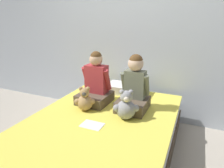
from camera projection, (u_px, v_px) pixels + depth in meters
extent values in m
plane|color=#B2A899|center=(102.00, 155.00, 2.15)|extent=(14.00, 14.00, 0.00)
cube|color=silver|center=(136.00, 29.00, 2.70)|extent=(8.00, 0.06, 2.50)
cube|color=#473828|center=(102.00, 145.00, 2.11)|extent=(1.40, 1.92, 0.24)
cube|color=white|center=(101.00, 128.00, 2.05)|extent=(1.37, 1.88, 0.17)
cube|color=#E5D64C|center=(101.00, 120.00, 2.01)|extent=(1.39, 1.90, 0.03)
cube|color=brown|center=(95.00, 98.00, 2.37)|extent=(0.37, 0.38, 0.12)
cube|color=#B23338|center=(97.00, 79.00, 2.34)|extent=(0.26, 0.15, 0.33)
sphere|color=#DBAD89|center=(96.00, 59.00, 2.27)|extent=(0.15, 0.15, 0.15)
sphere|color=brown|center=(96.00, 57.00, 2.26)|extent=(0.13, 0.13, 0.13)
cylinder|color=#B23338|center=(86.00, 77.00, 2.40)|extent=(0.06, 0.14, 0.26)
cylinder|color=#B23338|center=(107.00, 80.00, 2.28)|extent=(0.06, 0.14, 0.26)
cube|color=brown|center=(133.00, 104.00, 2.19)|extent=(0.32, 0.37, 0.12)
cube|color=slate|center=(135.00, 84.00, 2.17)|extent=(0.22, 0.13, 0.31)
sphere|color=beige|center=(136.00, 64.00, 2.09)|extent=(0.17, 0.17, 0.17)
sphere|color=brown|center=(136.00, 61.00, 2.09)|extent=(0.15, 0.15, 0.15)
cylinder|color=slate|center=(124.00, 82.00, 2.21)|extent=(0.06, 0.14, 0.25)
cylinder|color=slate|center=(147.00, 85.00, 2.12)|extent=(0.06, 0.14, 0.25)
sphere|color=tan|center=(85.00, 103.00, 2.17)|extent=(0.17, 0.17, 0.17)
sphere|color=tan|center=(85.00, 92.00, 2.13)|extent=(0.11, 0.11, 0.11)
sphere|color=#4C4742|center=(84.00, 94.00, 2.09)|extent=(0.05, 0.05, 0.05)
sphere|color=tan|center=(81.00, 89.00, 2.11)|extent=(0.04, 0.04, 0.04)
sphere|color=tan|center=(88.00, 89.00, 2.11)|extent=(0.04, 0.04, 0.04)
sphere|color=tan|center=(77.00, 102.00, 2.14)|extent=(0.06, 0.06, 0.06)
sphere|color=tan|center=(92.00, 102.00, 2.14)|extent=(0.06, 0.06, 0.06)
sphere|color=#939399|center=(126.00, 110.00, 1.98)|extent=(0.19, 0.19, 0.19)
sphere|color=#939399|center=(126.00, 97.00, 1.94)|extent=(0.12, 0.12, 0.12)
sphere|color=beige|center=(126.00, 99.00, 1.89)|extent=(0.05, 0.05, 0.05)
sphere|color=#939399|center=(122.00, 92.00, 1.92)|extent=(0.05, 0.05, 0.05)
sphere|color=#939399|center=(131.00, 92.00, 1.92)|extent=(0.05, 0.05, 0.05)
sphere|color=#939399|center=(117.00, 108.00, 1.96)|extent=(0.07, 0.07, 0.07)
sphere|color=#939399|center=(135.00, 108.00, 1.95)|extent=(0.07, 0.07, 0.07)
cube|color=white|center=(127.00, 89.00, 2.67)|extent=(0.54, 0.30, 0.11)
cube|color=white|center=(92.00, 125.00, 1.88)|extent=(0.21, 0.15, 0.00)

